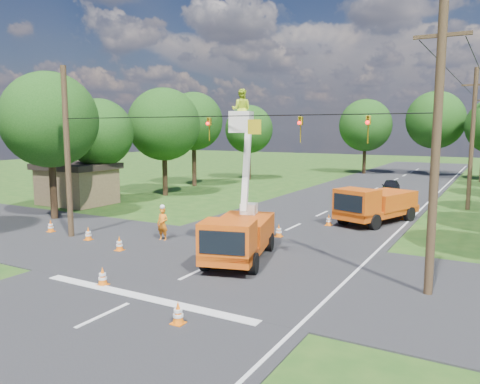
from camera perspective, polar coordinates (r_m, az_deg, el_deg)
The scene contains 29 objects.
ground at distance 36.98m, azimuth 12.54°, elevation -1.44°, with size 140.00×140.00×0.00m, color #1E4815.
road_main at distance 36.98m, azimuth 12.54°, elevation -1.44°, with size 12.00×100.00×0.06m, color black.
road_cross at distance 20.78m, azimuth -2.25°, elevation -8.42°, with size 56.00×10.00×0.07m, color black.
stop_bar at distance 16.80m, azimuth -11.82°, elevation -12.56°, with size 9.00×0.45×0.02m, color silver.
edge_line at distance 35.79m, azimuth 21.15°, elevation -2.08°, with size 0.12×90.00×0.02m, color silver.
bucket_truck at distance 20.38m, azimuth -0.13°, elevation -4.10°, with size 3.57×6.08×7.46m.
second_truck at distance 29.69m, azimuth 16.16°, elevation -1.46°, with size 4.13×6.50×2.29m.
ground_worker at distance 24.62m, azimuth -9.41°, elevation -3.86°, with size 0.64×0.42×1.75m, color #EB5213.
distant_car at distance 43.94m, azimuth 17.89°, elevation 0.63°, with size 1.48×3.69×1.26m, color black.
traffic_cone_0 at distance 18.28m, azimuth -16.41°, elevation -9.84°, with size 0.38×0.38×0.71m.
traffic_cone_1 at distance 14.42m, azimuth -7.56°, elevation -14.43°, with size 0.38×0.38×0.71m.
traffic_cone_2 at distance 25.20m, azimuth 4.75°, elevation -4.72°, with size 0.38×0.38×0.71m.
traffic_cone_3 at distance 28.50m, azimuth 10.77°, elevation -3.37°, with size 0.38×0.38×0.71m.
traffic_cone_4 at distance 23.05m, azimuth -14.49°, elevation -6.12°, with size 0.38×0.38×0.71m.
traffic_cone_5 at distance 25.62m, azimuth -18.01°, elevation -4.87°, with size 0.38×0.38×0.71m.
traffic_cone_6 at distance 28.35m, azimuth -22.08°, elevation -3.86°, with size 0.38×0.38×0.71m.
traffic_cone_7 at distance 31.50m, azimuth 19.38°, elevation -2.62°, with size 0.38×0.38×0.71m.
pole_right_near at distance 17.11m, azimuth 22.77°, elevation 4.88°, with size 1.80×0.30×10.00m.
pole_right_mid at distance 37.04m, azimuth 26.45°, elevation 5.89°, with size 1.80×0.30×10.00m.
pole_left at distance 26.26m, azimuth -20.30°, elevation 4.46°, with size 0.30×0.30×9.00m.
signal_span at distance 18.88m, azimuth 3.46°, elevation 8.02°, with size 18.00×0.29×1.07m.
shed at distance 38.12m, azimuth -19.25°, elevation 1.04°, with size 5.50×4.50×3.15m.
tree_left_b at distance 32.00m, azimuth -22.20°, elevation 8.12°, with size 6.00×6.00×9.32m.
tree_left_c at distance 37.47m, azimuth -16.83°, elevation 6.89°, with size 5.20×5.20×8.06m.
tree_left_d at distance 40.90m, azimuth -9.26°, elevation 8.12°, with size 6.20×6.20×9.24m.
tree_left_e at distance 47.59m, azimuth -5.67°, elevation 8.56°, with size 5.80×5.80×9.41m.
tree_left_f at distance 53.36m, azimuth 1.10°, elevation 7.64°, with size 5.40×5.40×8.40m.
tree_far_a at distance 61.95m, azimuth 15.05°, elevation 7.86°, with size 6.60×6.60×9.50m.
tree_far_b at distance 62.44m, azimuth 22.73°, elevation 8.09°, with size 7.00×7.00×10.32m.
Camera 1 is at (10.49, -14.98, 5.78)m, focal length 35.00 mm.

